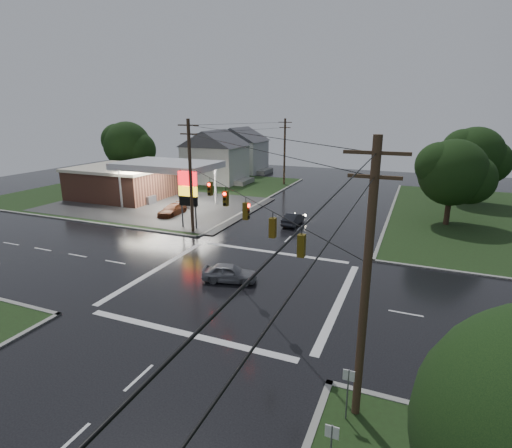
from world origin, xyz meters
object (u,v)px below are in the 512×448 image
at_px(gas_station, 128,180).
at_px(house_near, 215,156).
at_px(pylon_sign, 188,190).
at_px(utility_pole_n, 285,151).
at_px(tree_ne_near, 454,173).
at_px(tree_nw_behind, 128,145).
at_px(car_crossing, 230,273).
at_px(tree_ne_far, 476,156).
at_px(car_pump, 172,210).
at_px(house_far, 240,149).
at_px(car_north, 293,219).
at_px(utility_pole_se, 366,283).
at_px(utility_pole_nw, 190,175).

bearing_deg(gas_station, house_near, 73.83).
bearing_deg(pylon_sign, utility_pole_n, 87.92).
bearing_deg(tree_ne_near, pylon_sign, -154.99).
height_order(tree_nw_behind, car_crossing, tree_nw_behind).
xyz_separation_m(gas_station, pylon_sign, (15.18, -9.20, 1.46)).
height_order(tree_ne_far, car_pump, tree_ne_far).
bearing_deg(tree_ne_far, house_far, 160.29).
bearing_deg(utility_pole_n, car_crossing, -77.13).
bearing_deg(car_north, pylon_sign, 32.54).
relative_size(tree_ne_far, car_crossing, 2.53).
height_order(gas_station, pylon_sign, pylon_sign).
bearing_deg(tree_nw_behind, car_pump, -39.96).
bearing_deg(tree_ne_far, utility_pole_se, -99.98).
bearing_deg(house_near, car_pump, -75.04).
bearing_deg(utility_pole_n, utility_pole_se, -68.20).
xyz_separation_m(pylon_sign, car_crossing, (9.65, -10.35, -3.35)).
distance_m(utility_pole_nw, utility_pole_n, 28.50).
bearing_deg(tree_nw_behind, house_far, 56.56).
relative_size(house_near, car_north, 2.83).
bearing_deg(pylon_sign, utility_pole_se, -45.00).
relative_size(utility_pole_n, car_crossing, 2.71).
xyz_separation_m(gas_station, car_north, (24.66, -3.83, -1.90)).
relative_size(gas_station, car_pump, 6.00).
bearing_deg(tree_nw_behind, utility_pole_se, -42.34).
relative_size(pylon_sign, house_far, 0.54).
height_order(utility_pole_n, car_crossing, utility_pole_n).
bearing_deg(utility_pole_n, tree_nw_behind, -161.79).
relative_size(house_near, tree_nw_behind, 1.10).
relative_size(utility_pole_n, tree_ne_far, 1.07).
bearing_deg(car_north, house_far, -53.87).
relative_size(utility_pole_se, house_near, 1.00).
bearing_deg(house_near, tree_ne_far, -3.01).
bearing_deg(car_pump, gas_station, 153.21).
bearing_deg(tree_nw_behind, utility_pole_nw, -40.10).
relative_size(utility_pole_nw, house_near, 1.00).
xyz_separation_m(utility_pole_nw, utility_pole_n, (0.00, 28.50, -0.25)).
distance_m(gas_station, tree_nw_behind, 13.63).
distance_m(utility_pole_n, house_far, 16.00).
bearing_deg(tree_ne_near, car_north, -157.99).
height_order(gas_station, house_near, house_near).
height_order(utility_pole_nw, car_crossing, utility_pole_nw).
xyz_separation_m(utility_pole_se, tree_ne_far, (7.65, 43.49, 0.46)).
height_order(gas_station, utility_pole_n, utility_pole_n).
distance_m(tree_ne_far, car_crossing, 38.72).
distance_m(car_crossing, car_pump, 20.16).
relative_size(car_north, car_pump, 0.89).
relative_size(utility_pole_n, tree_nw_behind, 1.05).
xyz_separation_m(tree_ne_far, car_north, (-18.16, -18.13, -5.54)).
bearing_deg(tree_nw_behind, tree_ne_far, 4.49).
bearing_deg(utility_pole_nw, tree_ne_far, 42.59).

